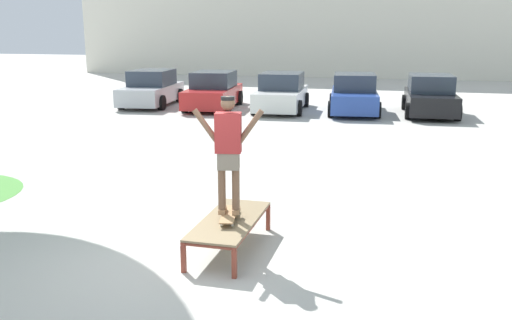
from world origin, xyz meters
name	(u,v)px	position (x,y,z in m)	size (l,w,h in m)	color
ground_plane	(165,263)	(0.00, 0.00, 0.00)	(120.00, 120.00, 0.00)	#B7B5AD
skate_box	(230,222)	(0.71, 0.71, 0.41)	(0.77, 1.90, 0.46)	brown
skateboard	(229,215)	(0.71, 0.69, 0.54)	(0.35, 0.82, 0.09)	#9E754C
skater	(228,147)	(0.71, 0.69, 1.53)	(1.00, 0.34, 1.69)	brown
car_silver	(152,89)	(-7.28, 15.17, 0.69)	(2.27, 4.36, 1.50)	#B7BABF
car_red	(213,91)	(-4.44, 14.98, 0.69)	(2.25, 4.36, 1.50)	red
car_white	(281,93)	(-1.59, 15.02, 0.69)	(2.13, 4.31, 1.50)	silver
car_blue	(354,95)	(1.25, 15.21, 0.69)	(2.24, 4.35, 1.50)	#28479E
car_black	(430,96)	(4.09, 15.40, 0.69)	(2.07, 4.28, 1.50)	black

